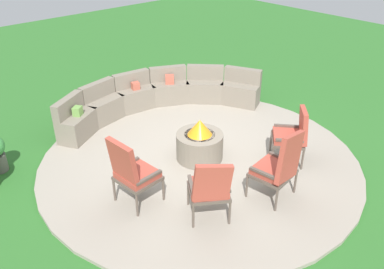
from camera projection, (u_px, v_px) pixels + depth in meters
The scene contains 9 objects.
ground_plane at pixel (199, 160), 7.23m from camera, with size 24.00×24.00×0.00m, color #2D6B28.
patio_circle at pixel (199, 159), 7.21m from camera, with size 5.63×5.63×0.06m, color #9E9384.
fire_pit at pixel (200, 143), 7.05m from camera, with size 0.83×0.83×0.76m.
curved_stone_bench at pixel (157, 97), 8.71m from camera, with size 4.32×2.14×0.81m.
lounge_chair_front_left at pixel (132, 171), 5.81m from camera, with size 0.64×0.61×1.13m.
lounge_chair_front_right at pixel (210, 187), 5.54m from camera, with size 0.76×0.77×1.03m.
lounge_chair_back_left at pixel (279, 166), 5.93m from camera, with size 0.71×0.64×1.18m.
lounge_chair_back_right at pixel (293, 134), 6.87m from camera, with size 0.79×0.80×1.01m.
potted_plant_4 at pixel (176, 76), 9.95m from camera, with size 0.40×0.40×0.59m.
Camera 1 is at (-4.17, -4.42, 3.95)m, focal length 37.54 mm.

